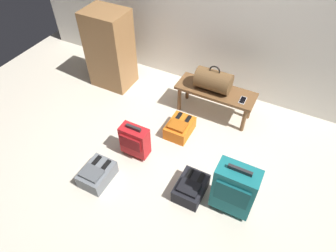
{
  "coord_description": "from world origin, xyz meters",
  "views": [
    {
      "loc": [
        0.91,
        -1.84,
        2.72
      ],
      "look_at": [
        -0.19,
        0.29,
        0.25
      ],
      "focal_mm": 31.5,
      "sensor_mm": 36.0,
      "label": 1
    }
  ],
  "objects_px": {
    "duffel_bag_brown": "(213,80)",
    "backpack_grey": "(97,174)",
    "backpack_dark": "(191,188)",
    "backpack_orange": "(180,128)",
    "cell_phone": "(243,100)",
    "side_cabinet": "(110,50)",
    "bench": "(215,94)",
    "suitcase_upright_teal": "(234,189)",
    "suitcase_small_red": "(135,141)"
  },
  "relations": [
    {
      "from": "duffel_bag_brown",
      "to": "suitcase_upright_teal",
      "type": "distance_m",
      "value": 1.43
    },
    {
      "from": "bench",
      "to": "side_cabinet",
      "type": "relative_size",
      "value": 0.91
    },
    {
      "from": "bench",
      "to": "cell_phone",
      "type": "relative_size",
      "value": 6.94
    },
    {
      "from": "bench",
      "to": "backpack_grey",
      "type": "distance_m",
      "value": 1.74
    },
    {
      "from": "duffel_bag_brown",
      "to": "backpack_dark",
      "type": "height_order",
      "value": "duffel_bag_brown"
    },
    {
      "from": "cell_phone",
      "to": "backpack_dark",
      "type": "bearing_deg",
      "value": -95.54
    },
    {
      "from": "suitcase_upright_teal",
      "to": "backpack_dark",
      "type": "relative_size",
      "value": 1.7
    },
    {
      "from": "suitcase_upright_teal",
      "to": "suitcase_small_red",
      "type": "distance_m",
      "value": 1.21
    },
    {
      "from": "cell_phone",
      "to": "backpack_dark",
      "type": "relative_size",
      "value": 0.38
    },
    {
      "from": "duffel_bag_brown",
      "to": "backpack_grey",
      "type": "height_order",
      "value": "duffel_bag_brown"
    },
    {
      "from": "bench",
      "to": "suitcase_upright_teal",
      "type": "xyz_separation_m",
      "value": [
        0.66,
        -1.23,
        -0.0
      ]
    },
    {
      "from": "suitcase_upright_teal",
      "to": "backpack_grey",
      "type": "relative_size",
      "value": 1.7
    },
    {
      "from": "side_cabinet",
      "to": "backpack_dark",
      "type": "bearing_deg",
      "value": -34.41
    },
    {
      "from": "backpack_grey",
      "to": "side_cabinet",
      "type": "height_order",
      "value": "side_cabinet"
    },
    {
      "from": "duffel_bag_brown",
      "to": "backpack_orange",
      "type": "distance_m",
      "value": 0.71
    },
    {
      "from": "cell_phone",
      "to": "suitcase_small_red",
      "type": "relative_size",
      "value": 0.31
    },
    {
      "from": "suitcase_upright_teal",
      "to": "suitcase_small_red",
      "type": "relative_size",
      "value": 1.4
    },
    {
      "from": "backpack_dark",
      "to": "backpack_grey",
      "type": "relative_size",
      "value": 1.0
    },
    {
      "from": "side_cabinet",
      "to": "suitcase_upright_teal",
      "type": "bearing_deg",
      "value": -28.42
    },
    {
      "from": "suitcase_small_red",
      "to": "backpack_grey",
      "type": "xyz_separation_m",
      "value": [
        -0.18,
        -0.49,
        -0.15
      ]
    },
    {
      "from": "side_cabinet",
      "to": "backpack_orange",
      "type": "bearing_deg",
      "value": -20.92
    },
    {
      "from": "backpack_orange",
      "to": "side_cabinet",
      "type": "relative_size",
      "value": 0.35
    },
    {
      "from": "duffel_bag_brown",
      "to": "cell_phone",
      "type": "xyz_separation_m",
      "value": [
        0.41,
        -0.04,
        -0.13
      ]
    },
    {
      "from": "bench",
      "to": "duffel_bag_brown",
      "type": "relative_size",
      "value": 2.27
    },
    {
      "from": "suitcase_upright_teal",
      "to": "suitcase_small_red",
      "type": "xyz_separation_m",
      "value": [
        -1.2,
        0.15,
        -0.09
      ]
    },
    {
      "from": "suitcase_upright_teal",
      "to": "bench",
      "type": "bearing_deg",
      "value": 118.17
    },
    {
      "from": "suitcase_small_red",
      "to": "cell_phone",
      "type": "bearing_deg",
      "value": 48.89
    },
    {
      "from": "backpack_grey",
      "to": "side_cabinet",
      "type": "relative_size",
      "value": 0.35
    },
    {
      "from": "suitcase_upright_teal",
      "to": "backpack_dark",
      "type": "xyz_separation_m",
      "value": [
        -0.42,
        -0.03,
        -0.24
      ]
    },
    {
      "from": "bench",
      "to": "backpack_grey",
      "type": "bearing_deg",
      "value": -114.9
    },
    {
      "from": "bench",
      "to": "suitcase_small_red",
      "type": "height_order",
      "value": "suitcase_small_red"
    },
    {
      "from": "suitcase_small_red",
      "to": "bench",
      "type": "bearing_deg",
      "value": 63.23
    },
    {
      "from": "bench",
      "to": "side_cabinet",
      "type": "xyz_separation_m",
      "value": [
        -1.56,
        -0.03,
        0.22
      ]
    },
    {
      "from": "suitcase_small_red",
      "to": "side_cabinet",
      "type": "distance_m",
      "value": 1.49
    },
    {
      "from": "suitcase_upright_teal",
      "to": "backpack_orange",
      "type": "distance_m",
      "value": 1.16
    },
    {
      "from": "bench",
      "to": "backpack_orange",
      "type": "xyz_separation_m",
      "value": [
        -0.24,
        -0.53,
        -0.24
      ]
    },
    {
      "from": "duffel_bag_brown",
      "to": "side_cabinet",
      "type": "xyz_separation_m",
      "value": [
        -1.51,
        -0.03,
        0.02
      ]
    },
    {
      "from": "duffel_bag_brown",
      "to": "backpack_grey",
      "type": "xyz_separation_m",
      "value": [
        -0.68,
        -1.57,
        -0.43
      ]
    },
    {
      "from": "backpack_orange",
      "to": "suitcase_small_red",
      "type": "bearing_deg",
      "value": -119.42
    },
    {
      "from": "cell_phone",
      "to": "bench",
      "type": "bearing_deg",
      "value": 173.0
    },
    {
      "from": "duffel_bag_brown",
      "to": "suitcase_small_red",
      "type": "distance_m",
      "value": 1.22
    },
    {
      "from": "duffel_bag_brown",
      "to": "side_cabinet",
      "type": "height_order",
      "value": "side_cabinet"
    },
    {
      "from": "cell_phone",
      "to": "suitcase_upright_teal",
      "type": "height_order",
      "value": "suitcase_upright_teal"
    },
    {
      "from": "suitcase_small_red",
      "to": "side_cabinet",
      "type": "height_order",
      "value": "side_cabinet"
    },
    {
      "from": "suitcase_upright_teal",
      "to": "suitcase_small_red",
      "type": "bearing_deg",
      "value": 172.73
    },
    {
      "from": "duffel_bag_brown",
      "to": "suitcase_upright_teal",
      "type": "height_order",
      "value": "duffel_bag_brown"
    },
    {
      "from": "backpack_grey",
      "to": "backpack_orange",
      "type": "distance_m",
      "value": 1.14
    },
    {
      "from": "backpack_dark",
      "to": "backpack_orange",
      "type": "xyz_separation_m",
      "value": [
        -0.48,
        0.73,
        0.0
      ]
    },
    {
      "from": "backpack_dark",
      "to": "suitcase_small_red",
      "type": "bearing_deg",
      "value": 166.65
    },
    {
      "from": "suitcase_upright_teal",
      "to": "backpack_orange",
      "type": "bearing_deg",
      "value": 142.22
    }
  ]
}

